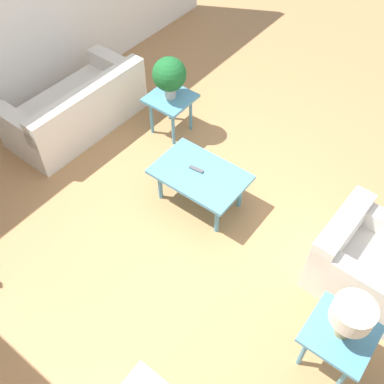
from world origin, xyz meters
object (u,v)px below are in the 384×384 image
at_px(armchair, 364,263).
at_px(sofa, 78,109).
at_px(potted_plant, 169,75).
at_px(side_table_lamp, 339,337).
at_px(table_lamp, 352,315).
at_px(side_table_plant, 171,102).
at_px(coffee_table, 200,177).

bearing_deg(armchair, sofa, 92.68).
height_order(armchair, potted_plant, potted_plant).
bearing_deg(side_table_lamp, table_lamp, -90.00).
distance_m(side_table_plant, potted_plant, 0.39).
xyz_separation_m(coffee_table, table_lamp, (-1.92, 0.75, 0.43)).
height_order(side_table_lamp, potted_plant, potted_plant).
xyz_separation_m(sofa, table_lamp, (-3.89, 0.83, 0.56)).
bearing_deg(side_table_lamp, sofa, -12.08).
height_order(side_table_plant, side_table_lamp, same).
height_order(sofa, potted_plant, potted_plant).
bearing_deg(armchair, side_table_lamp, -170.35).
distance_m(sofa, coffee_table, 1.98).
xyz_separation_m(sofa, potted_plant, (-0.98, -0.65, 0.56)).
bearing_deg(table_lamp, side_table_lamp, 90.00).
height_order(sofa, table_lamp, table_lamp).
distance_m(armchair, table_lamp, 1.05).
bearing_deg(side_table_lamp, side_table_plant, -27.02).
relative_size(side_table_lamp, table_lamp, 1.26).
xyz_separation_m(sofa, coffee_table, (-1.97, 0.08, 0.12)).
relative_size(side_table_lamp, potted_plant, 1.02).
height_order(armchair, table_lamp, table_lamp).
relative_size(sofa, coffee_table, 1.80).
relative_size(coffee_table, side_table_lamp, 1.83).
distance_m(side_table_lamp, potted_plant, 3.29).
height_order(sofa, side_table_plant, sofa).
bearing_deg(sofa, potted_plant, 124.68).
xyz_separation_m(armchair, potted_plant, (2.79, -0.60, 0.55)).
bearing_deg(coffee_table, table_lamp, 158.61).
bearing_deg(table_lamp, side_table_plant, -27.02).
bearing_deg(side_table_plant, armchair, 167.91).
xyz_separation_m(sofa, side_table_plant, (-0.98, -0.65, 0.17)).
bearing_deg(side_table_plant, coffee_table, 143.57).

